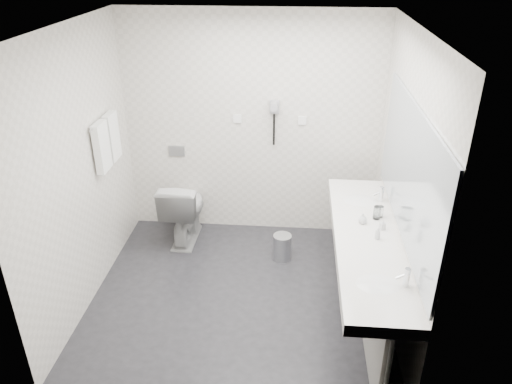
{
  "coord_description": "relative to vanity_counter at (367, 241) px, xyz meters",
  "views": [
    {
      "loc": [
        0.49,
        -3.78,
        3.07
      ],
      "look_at": [
        0.15,
        0.15,
        1.05
      ],
      "focal_mm": 34.52,
      "sensor_mm": 36.0,
      "label": 1
    }
  ],
  "objects": [
    {
      "name": "dryer_cord",
      "position": [
        -0.88,
        1.46,
        0.45
      ],
      "size": [
        0.02,
        0.02,
        0.35
      ],
      "primitive_type": "cylinder",
      "color": "black",
      "rests_on": "dryer_cradle"
    },
    {
      "name": "basin_far",
      "position": [
        0.0,
        0.65,
        0.04
      ],
      "size": [
        0.4,
        0.31,
        0.05
      ],
      "primitive_type": "ellipsoid",
      "color": "white",
      "rests_on": "vanity_counter"
    },
    {
      "name": "dryer_barrel",
      "position": [
        -0.88,
        1.4,
        0.73
      ],
      "size": [
        0.08,
        0.14,
        0.08
      ],
      "primitive_type": "cylinder",
      "rotation": [
        1.57,
        0.0,
        0.0
      ],
      "color": "#9A989E",
      "rests_on": "dryer_cradle"
    },
    {
      "name": "vanity_counter",
      "position": [
        0.0,
        0.0,
        0.0
      ],
      "size": [
        0.55,
        2.2,
        0.1
      ],
      "primitive_type": "cube",
      "color": "white",
      "rests_on": "floor"
    },
    {
      "name": "switch_plate_b",
      "position": [
        -0.57,
        1.49,
        0.55
      ],
      "size": [
        0.09,
        0.02,
        0.09
      ],
      "primitive_type": "cube",
      "color": "white",
      "rests_on": "wall_back"
    },
    {
      "name": "switch_plate_a",
      "position": [
        -1.27,
        1.49,
        0.55
      ],
      "size": [
        0.09,
        0.02,
        0.09
      ],
      "primitive_type": "cube",
      "color": "white",
      "rests_on": "wall_back"
    },
    {
      "name": "basin_near",
      "position": [
        0.0,
        -0.65,
        0.04
      ],
      "size": [
        0.4,
        0.31,
        0.05
      ],
      "primitive_type": "ellipsoid",
      "color": "white",
      "rests_on": "vanity_counter"
    },
    {
      "name": "vanity_panel",
      "position": [
        0.02,
        0.0,
        -0.42
      ],
      "size": [
        0.03,
        2.15,
        0.75
      ],
      "primitive_type": "cube",
      "color": "gray",
      "rests_on": "floor"
    },
    {
      "name": "towel_near",
      "position": [
        -2.46,
        0.61,
        0.53
      ],
      "size": [
        0.07,
        0.24,
        0.48
      ],
      "primitive_type": "cube",
      "color": "white",
      "rests_on": "towel_rail"
    },
    {
      "name": "dryer_cradle",
      "position": [
        -0.88,
        1.47,
        0.7
      ],
      "size": [
        0.1,
        0.04,
        0.14
      ],
      "primitive_type": "cube",
      "color": "#9A989E",
      "rests_on": "wall_back"
    },
    {
      "name": "floor",
      "position": [
        -1.12,
        0.2,
        -0.8
      ],
      "size": [
        2.8,
        2.8,
        0.0
      ],
      "primitive_type": "plane",
      "color": "#232227",
      "rests_on": "ground"
    },
    {
      "name": "pedal_bin",
      "position": [
        -0.74,
        0.84,
        -0.66
      ],
      "size": [
        0.21,
        0.21,
        0.27
      ],
      "primitive_type": "cylinder",
      "rotation": [
        0.0,
        0.0,
        0.07
      ],
      "color": "#B2B5BA",
      "rests_on": "floor"
    },
    {
      "name": "wall_front",
      "position": [
        -1.12,
        -1.1,
        0.45
      ],
      "size": [
        2.8,
        0.0,
        2.8
      ],
      "primitive_type": "plane",
      "rotation": [
        -1.57,
        0.0,
        0.0
      ],
      "color": "silver",
      "rests_on": "floor"
    },
    {
      "name": "vanity_post_near",
      "position": [
        0.05,
        -1.04,
        -0.42
      ],
      "size": [
        0.06,
        0.06,
        0.75
      ],
      "primitive_type": "cylinder",
      "color": "silver",
      "rests_on": "floor"
    },
    {
      "name": "soap_bottle_b",
      "position": [
        -0.02,
        0.22,
        0.1
      ],
      "size": [
        0.11,
        0.11,
        0.1
      ],
      "primitive_type": "imported",
      "rotation": [
        0.0,
        0.0,
        -0.73
      ],
      "color": "beige",
      "rests_on": "vanity_counter"
    },
    {
      "name": "flush_plate",
      "position": [
        -1.98,
        1.49,
        0.15
      ],
      "size": [
        0.18,
        0.02,
        0.12
      ],
      "primitive_type": "cube",
      "color": "#B2B5BA",
      "rests_on": "wall_back"
    },
    {
      "name": "bin_lid",
      "position": [
        -0.74,
        0.84,
        -0.52
      ],
      "size": [
        0.2,
        0.2,
        0.02
      ],
      "primitive_type": "cylinder",
      "color": "#B2B5BA",
      "rests_on": "pedal_bin"
    },
    {
      "name": "ceiling",
      "position": [
        -1.12,
        0.2,
        1.7
      ],
      "size": [
        2.8,
        2.8,
        0.0
      ],
      "primitive_type": "plane",
      "rotation": [
        3.14,
        0.0,
        0.0
      ],
      "color": "white",
      "rests_on": "wall_back"
    },
    {
      "name": "mirror",
      "position": [
        0.26,
        0.0,
        0.65
      ],
      "size": [
        0.02,
        2.2,
        1.05
      ],
      "primitive_type": "cube",
      "color": "#B2BCC6",
      "rests_on": "wall_right"
    },
    {
      "name": "faucet_far",
      "position": [
        0.19,
        0.65,
        0.12
      ],
      "size": [
        0.04,
        0.04,
        0.15
      ],
      "primitive_type": "cylinder",
      "color": "silver",
      "rests_on": "vanity_counter"
    },
    {
      "name": "toilet",
      "position": [
        -1.86,
        1.16,
        -0.42
      ],
      "size": [
        0.44,
        0.76,
        0.76
      ],
      "primitive_type": "imported",
      "rotation": [
        0.0,
        0.0,
        3.12
      ],
      "color": "white",
      "rests_on": "floor"
    },
    {
      "name": "glass_left",
      "position": [
        0.11,
        0.31,
        0.11
      ],
      "size": [
        0.08,
        0.08,
        0.12
      ],
      "primitive_type": "cylinder",
      "rotation": [
        0.0,
        0.0,
        -0.29
      ],
      "color": "silver",
      "rests_on": "vanity_counter"
    },
    {
      "name": "faucet_near",
      "position": [
        0.19,
        -0.65,
        0.12
      ],
      "size": [
        0.04,
        0.04,
        0.15
      ],
      "primitive_type": "cylinder",
      "color": "silver",
      "rests_on": "vanity_counter"
    },
    {
      "name": "soap_bottle_a",
      "position": [
        0.14,
        0.13,
        0.1
      ],
      "size": [
        0.06,
        0.06,
        0.09
      ],
      "primitive_type": "imported",
      "rotation": [
        0.0,
        0.0,
        0.43
      ],
      "color": "beige",
      "rests_on": "vanity_counter"
    },
    {
      "name": "wall_back",
      "position": [
        -1.12,
        1.5,
        0.45
      ],
      "size": [
        2.8,
        0.0,
        2.8
      ],
      "primitive_type": "plane",
      "rotation": [
        1.57,
        0.0,
        0.0
      ],
      "color": "silver",
      "rests_on": "floor"
    },
    {
      "name": "soap_bottle_c",
      "position": [
        0.07,
        -0.03,
        0.11
      ],
      "size": [
        0.06,
        0.06,
        0.12
      ],
      "primitive_type": "imported",
      "rotation": [
        0.0,
        0.0,
        -0.33
      ],
      "color": "beige",
      "rests_on": "vanity_counter"
    },
    {
      "name": "towel_rail",
      "position": [
        -2.47,
        0.75,
        0.75
      ],
      "size": [
        0.02,
        0.62,
        0.02
      ],
      "primitive_type": "cylinder",
      "rotation": [
        1.57,
        0.0,
        0.0
      ],
      "color": "silver",
      "rests_on": "wall_left"
    },
    {
      "name": "towel_far",
      "position": [
        -2.46,
        0.89,
        0.53
      ],
      "size": [
        0.07,
        0.24,
        0.48
      ],
      "primitive_type": "cube",
      "color": "white",
      "rests_on": "towel_rail"
    },
    {
      "name": "wall_right",
      "position": [
        0.27,
        0.2,
        0.45
      ],
      "size": [
        0.0,
        2.6,
        2.6
      ],
      "primitive_type": "plane",
      "rotation": [
        1.57,
        0.0,
        -1.57
      ],
      "color": "silver",
      "rests_on": "floor"
    },
    {
      "name": "vanity_post_far",
      "position": [
        0.05,
        1.04,
        -0.42
      ],
      "size": [
        0.06,
        0.06,
        0.75
      ],
      "primitive_type": "cylinder",
      "color": "silver",
      "rests_on": "floor"
    },
    {
      "name": "wall_left",
      "position": [
        -2.52,
        0.2,
        0.45
      ],
      "size": [
        0.0,
        2.6,
        2.6
      ],
      "primitive_type": "plane",
      "rotation": [
        1.57,
        0.0,
        1.57
      ],
      "color": "silver",
      "rests_on": "floor"
    },
    {
      "name": "glass_right",
      "position": [
        0.15,
        0.35,
        0.1
      ],
      "size": [
        0.07,
        0.07,
        0.1
      ],
      "primitive_type": "cylinder",
      "rotation": [
        0.0,
        0.0,
        -0.2
      ],
      "color": "silver",
      "rests_on": "vanity_counter"
    }
  ]
}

